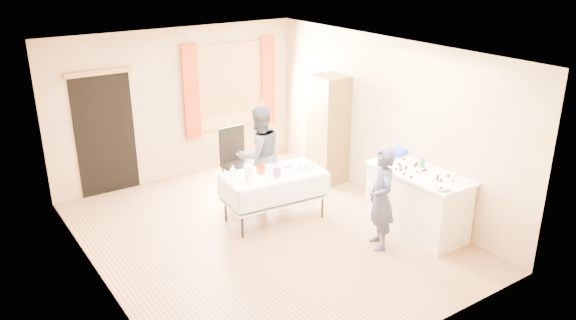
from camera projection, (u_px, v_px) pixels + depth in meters
floor at (264, 236)px, 7.99m from camera, size 4.50×5.50×0.02m
ceiling at (261, 51)px, 7.05m from camera, size 4.50×5.50×0.02m
wall_back at (178, 104)px, 9.65m from camera, size 4.50×0.02×2.60m
wall_front at (414, 230)px, 5.39m from camera, size 4.50×0.02×2.60m
wall_left at (93, 187)px, 6.33m from camera, size 0.02×5.50×2.60m
wall_right at (386, 121)px, 8.71m from camera, size 0.02×5.50×2.60m
window_frame at (230, 86)px, 10.08m from camera, size 1.32×0.06×1.52m
window_pane at (230, 86)px, 10.06m from camera, size 1.20×0.02×1.40m
curtain_left at (191, 92)px, 9.63m from camera, size 0.28×0.06×1.65m
curtain_right at (268, 81)px, 10.45m from camera, size 0.28×0.06×1.65m
doorway at (105, 135)px, 9.05m from camera, size 0.95×0.04×2.00m
door_lintel at (98, 73)px, 8.66m from camera, size 1.05×0.06×0.08m
cabinet at (328, 129)px, 9.55m from camera, size 0.50×0.60×1.85m
counter at (417, 201)px, 7.98m from camera, size 0.71×1.51×0.91m
party_table at (274, 192)px, 8.30m from camera, size 1.55×0.90×0.75m
chair at (239, 175)px, 9.22m from camera, size 0.48×0.48×1.12m
girl at (381, 199)px, 7.44m from camera, size 0.78×0.73×1.43m
woman at (259, 155)px, 8.77m from camera, size 0.79×0.62×1.59m
soda_can at (423, 163)px, 7.95m from camera, size 0.09×0.09×0.12m
mixing_bowl at (442, 188)px, 7.23m from camera, size 0.28×0.28×0.05m
foam_block at (385, 157)px, 8.25m from camera, size 0.18×0.15×0.08m
blue_basket at (398, 152)px, 8.43m from camera, size 0.34×0.27×0.08m
pitcher at (249, 174)px, 7.87m from camera, size 0.14×0.14×0.22m
cup_red at (261, 170)px, 8.15m from camera, size 0.17×0.17×0.11m
cup_rainbow at (277, 173)px, 8.02m from camera, size 0.19×0.19×0.12m
small_bowl at (288, 165)px, 8.42m from camera, size 0.19×0.19×0.06m
pastry_tray at (306, 169)px, 8.31m from camera, size 0.32×0.26×0.02m
bottle at (233, 171)px, 8.06m from camera, size 0.08×0.08×0.16m
cake_balls at (418, 171)px, 7.78m from camera, size 0.50×1.11×0.04m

